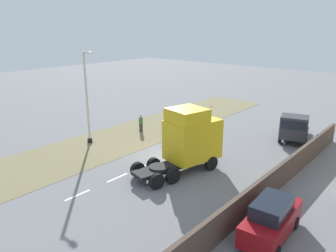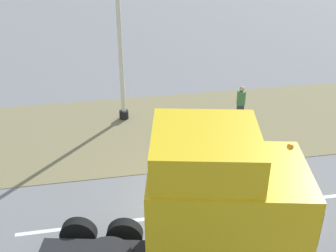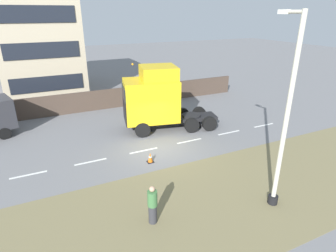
% 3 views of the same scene
% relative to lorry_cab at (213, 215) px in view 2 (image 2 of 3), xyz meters
% --- Properties ---
extents(ground_plane, '(120.00, 120.00, 0.00)m').
position_rel_lorry_cab_xyz_m(ground_plane, '(-2.81, 1.10, -2.27)').
color(ground_plane, slate).
rests_on(ground_plane, ground).
extents(grass_verge, '(7.00, 44.00, 0.01)m').
position_rel_lorry_cab_xyz_m(grass_verge, '(-8.81, 1.10, -2.26)').
color(grass_verge, olive).
rests_on(grass_verge, ground).
extents(lane_markings, '(0.16, 17.80, 0.00)m').
position_rel_lorry_cab_xyz_m(lane_markings, '(-2.81, 0.40, -2.27)').
color(lane_markings, white).
rests_on(lane_markings, ground).
extents(lorry_cab, '(3.81, 6.89, 4.67)m').
position_rel_lorry_cab_xyz_m(lorry_cab, '(0.00, 0.00, 0.00)').
color(lorry_cab, black).
rests_on(lorry_cab, ground).
extents(lamp_post, '(1.33, 0.42, 7.97)m').
position_rel_lorry_cab_xyz_m(lamp_post, '(-9.99, -1.33, 1.33)').
color(lamp_post, black).
rests_on(lamp_post, ground).
extents(pedestrian, '(0.39, 0.39, 1.70)m').
position_rel_lorry_cab_xyz_m(pedestrian, '(-8.88, 3.91, -1.44)').
color(pedestrian, '#333338').
rests_on(pedestrian, ground).
extents(traffic_cone_lead, '(0.36, 0.36, 0.58)m').
position_rel_lorry_cab_xyz_m(traffic_cone_lead, '(-4.29, 2.16, -1.99)').
color(traffic_cone_lead, black).
rests_on(traffic_cone_lead, ground).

